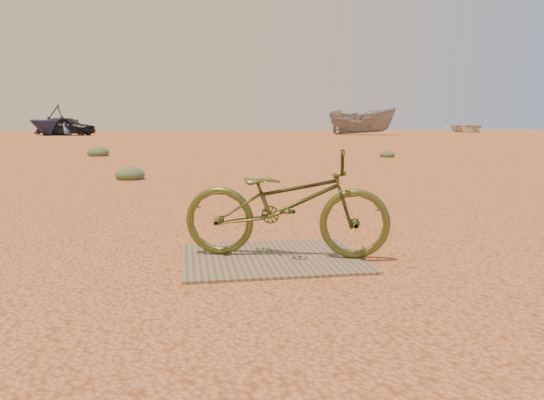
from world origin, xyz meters
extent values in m
plane|color=#E98750|center=(0.00, 0.00, 0.00)|extent=(120.00, 120.00, 0.00)
cube|color=#786A51|center=(-0.10, 0.10, 0.01)|extent=(1.51, 1.19, 0.02)
imported|color=#4A5323|center=(0.03, 0.12, 0.48)|extent=(1.82, 1.05, 0.91)
imported|color=black|center=(-9.95, 40.86, 0.75)|extent=(4.67, 2.62, 1.50)
imported|color=navy|center=(-10.89, 41.19, 1.24)|extent=(6.08, 6.20, 2.47)
imported|color=gray|center=(14.03, 38.78, 1.11)|extent=(5.92, 5.03, 2.21)
imported|color=beige|center=(28.28, 47.02, 0.57)|extent=(4.68, 6.03, 1.15)
ellipsoid|color=#55754C|center=(-1.87, 6.69, 0.00)|extent=(0.58, 0.58, 0.32)
ellipsoid|color=#55754C|center=(5.68, 12.05, 0.00)|extent=(0.49, 0.49, 0.27)
ellipsoid|color=#55754C|center=(-3.60, 14.16, 0.00)|extent=(0.71, 0.71, 0.39)
camera|label=1|loc=(-0.82, -4.18, 1.16)|focal=35.00mm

